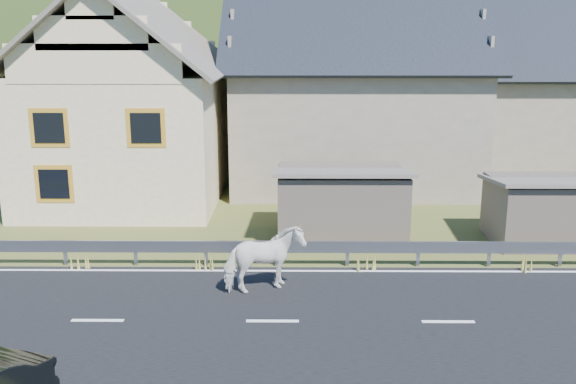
{
  "coord_description": "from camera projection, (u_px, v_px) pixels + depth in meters",
  "views": [
    {
      "loc": [
        -3.53,
        -13.47,
        6.39
      ],
      "look_at": [
        -3.68,
        4.1,
        2.07
      ],
      "focal_mm": 40.0,
      "sensor_mm": 36.0,
      "label": 1
    }
  ],
  "objects": [
    {
      "name": "ground",
      "position": [
        448.0,
        323.0,
        14.58
      ],
      "size": [
        160.0,
        160.0,
        0.0
      ],
      "primitive_type": "plane",
      "color": "#454E1F",
      "rests_on": "ground"
    },
    {
      "name": "road",
      "position": [
        448.0,
        323.0,
        14.57
      ],
      "size": [
        60.0,
        7.0,
        0.04
      ],
      "primitive_type": "cube",
      "color": "black",
      "rests_on": "ground"
    },
    {
      "name": "lane_markings",
      "position": [
        448.0,
        322.0,
        14.57
      ],
      "size": [
        60.0,
        6.6,
        0.01
      ],
      "primitive_type": "cube",
      "color": "silver",
      "rests_on": "road"
    },
    {
      "name": "guardrail",
      "position": [
        419.0,
        248.0,
        18.02
      ],
      "size": [
        28.1,
        0.09,
        0.75
      ],
      "color": "#93969B",
      "rests_on": "ground"
    },
    {
      "name": "shed_left",
      "position": [
        341.0,
        204.0,
        20.64
      ],
      "size": [
        4.3,
        3.3,
        2.4
      ],
      "primitive_type": "cube",
      "color": "#6D5E4F",
      "rests_on": "ground"
    },
    {
      "name": "shed_right",
      "position": [
        549.0,
        211.0,
        20.13
      ],
      "size": [
        3.8,
        2.9,
        2.2
      ],
      "primitive_type": "cube",
      "color": "#6D5E4F",
      "rests_on": "ground"
    },
    {
      "name": "house_cream",
      "position": [
        130.0,
        88.0,
        25.27
      ],
      "size": [
        7.8,
        9.8,
        8.3
      ],
      "color": "#FFE5B1",
      "rests_on": "ground"
    },
    {
      "name": "house_stone_a",
      "position": [
        351.0,
        76.0,
        28.04
      ],
      "size": [
        10.8,
        9.8,
        8.9
      ],
      "color": "gray",
      "rests_on": "ground"
    },
    {
      "name": "house_stone_b",
      "position": [
        561.0,
        82.0,
        30.0
      ],
      "size": [
        9.8,
        8.8,
        8.1
      ],
      "color": "gray",
      "rests_on": "ground"
    },
    {
      "name": "mountain",
      "position": [
        322.0,
        124.0,
        194.1
      ],
      "size": [
        440.0,
        280.0,
        260.0
      ],
      "primitive_type": "ellipsoid",
      "color": "#1E3313",
      "rests_on": "ground"
    },
    {
      "name": "conifer_patch",
      "position": [
        20.0,
        37.0,
        120.42
      ],
      "size": [
        76.0,
        50.0,
        28.0
      ],
      "primitive_type": "ellipsoid",
      "color": "black",
      "rests_on": "ground"
    },
    {
      "name": "horse",
      "position": [
        264.0,
        259.0,
        16.14
      ],
      "size": [
        1.65,
        2.19,
        1.68
      ],
      "primitive_type": "imported",
      "rotation": [
        0.0,
        0.0,
        2.0
      ],
      "color": "white",
      "rests_on": "road"
    }
  ]
}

